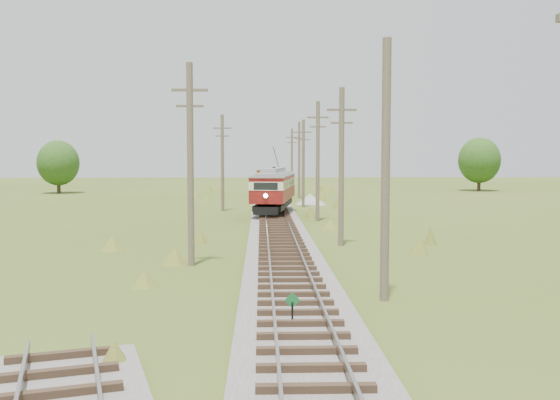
{
  "coord_description": "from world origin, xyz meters",
  "views": [
    {
      "loc": [
        -1.08,
        -15.75,
        4.89
      ],
      "look_at": [
        0.0,
        19.24,
        2.44
      ],
      "focal_mm": 40.0,
      "sensor_mm": 36.0,
      "label": 1
    }
  ],
  "objects_px": {
    "switch_marker": "(292,308)",
    "gondola": "(270,180)",
    "streetcar": "(274,186)",
    "gravel_pile": "(311,199)"
  },
  "relations": [
    {
      "from": "gondola",
      "to": "gravel_pile",
      "type": "xyz_separation_m",
      "value": [
        4.08,
        -13.37,
        -1.47
      ]
    },
    {
      "from": "gondola",
      "to": "switch_marker",
      "type": "bearing_deg",
      "value": -95.31
    },
    {
      "from": "switch_marker",
      "to": "gondola",
      "type": "bearing_deg",
      "value": 89.81
    },
    {
      "from": "switch_marker",
      "to": "gravel_pile",
      "type": "height_order",
      "value": "gravel_pile"
    },
    {
      "from": "streetcar",
      "to": "gondola",
      "type": "height_order",
      "value": "streetcar"
    },
    {
      "from": "streetcar",
      "to": "gondola",
      "type": "distance_m",
      "value": 25.58
    },
    {
      "from": "switch_marker",
      "to": "gondola",
      "type": "distance_m",
      "value": 59.41
    },
    {
      "from": "switch_marker",
      "to": "gravel_pile",
      "type": "distance_m",
      "value": 46.23
    },
    {
      "from": "switch_marker",
      "to": "streetcar",
      "type": "distance_m",
      "value": 33.87
    },
    {
      "from": "streetcar",
      "to": "gondola",
      "type": "bearing_deg",
      "value": 97.53
    }
  ]
}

